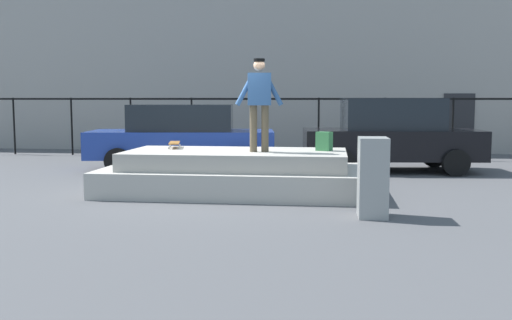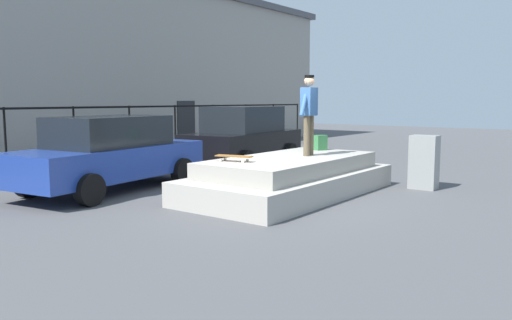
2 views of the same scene
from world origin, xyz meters
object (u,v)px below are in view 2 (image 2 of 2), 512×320
at_px(backpack, 320,143).
at_px(car_blue_sedan_near, 110,153).
at_px(skateboarder, 309,109).
at_px(car_black_sedan_mid, 243,136).
at_px(skateboard, 234,156).
at_px(utility_box, 424,162).

xyz_separation_m(backpack, car_blue_sedan_near, (-3.69, 3.30, -0.15)).
relative_size(skateboarder, car_blue_sedan_near, 0.36).
bearing_deg(car_blue_sedan_near, backpack, -41.88).
relative_size(car_blue_sedan_near, car_black_sedan_mid, 1.08).
distance_m(skateboard, backpack, 3.06).
relative_size(backpack, car_blue_sedan_near, 0.07).
bearing_deg(utility_box, skateboard, 145.22).
bearing_deg(skateboarder, car_black_sedan_mid, 54.99).
relative_size(backpack, car_black_sedan_mid, 0.08).
xyz_separation_m(skateboard, car_black_sedan_mid, (4.67, 3.44, -0.00)).
height_order(backpack, car_blue_sedan_near, car_blue_sedan_near).
height_order(skateboard, utility_box, utility_box).
distance_m(skateboard, utility_box, 4.59).
xyz_separation_m(skateboarder, backpack, (1.22, 0.40, -0.84)).
height_order(skateboard, car_blue_sedan_near, car_blue_sedan_near).
height_order(backpack, car_black_sedan_mid, car_black_sedan_mid).
bearing_deg(skateboard, car_blue_sedan_near, 101.74).
bearing_deg(car_blue_sedan_near, skateboard, -78.26).
bearing_deg(car_black_sedan_mid, car_blue_sedan_near, -176.09).
bearing_deg(utility_box, car_blue_sedan_near, 127.15).
relative_size(skateboard, car_blue_sedan_near, 0.16).
bearing_deg(skateboarder, car_blue_sedan_near, 123.66).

